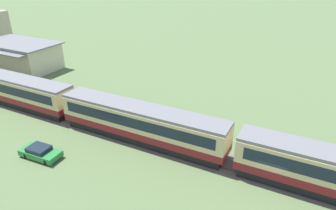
{
  "coord_description": "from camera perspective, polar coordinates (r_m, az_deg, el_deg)",
  "views": [
    {
      "loc": [
        1.6,
        -23.16,
        17.82
      ],
      "look_at": [
        -12.17,
        3.55,
        3.36
      ],
      "focal_mm": 32.0,
      "sensor_mm": 36.0,
      "label": 1
    }
  ],
  "objects": [
    {
      "name": "ground_plane",
      "position": [
        29.26,
        18.84,
        -13.46
      ],
      "size": [
        600.0,
        600.0,
        0.0
      ],
      "primitive_type": "plane",
      "color": "#566B42"
    },
    {
      "name": "passenger_train",
      "position": [
        32.14,
        -4.77,
        -3.35
      ],
      "size": [
        100.79,
        3.1,
        4.07
      ],
      "color": "maroon",
      "rests_on": "ground_plane"
    },
    {
      "name": "railway_track",
      "position": [
        33.67,
        -5.84,
        -6.38
      ],
      "size": [
        138.36,
        3.6,
        0.04
      ],
      "color": "#665B51",
      "rests_on": "ground_plane"
    },
    {
      "name": "station_building",
      "position": [
        61.25,
        -26.19,
        8.51
      ],
      "size": [
        14.39,
        9.25,
        4.78
      ],
      "color": "beige",
      "rests_on": "ground_plane"
    },
    {
      "name": "parked_car_green",
      "position": [
        32.94,
        -23.16,
        -8.25
      ],
      "size": [
        4.3,
        2.13,
        1.16
      ],
      "rotation": [
        0.0,
        0.0,
        0.06
      ],
      "color": "#287A38",
      "rests_on": "ground_plane"
    }
  ]
}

